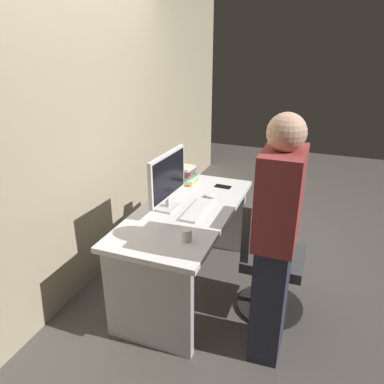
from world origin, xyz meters
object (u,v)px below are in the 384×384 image
Objects in this scene: monitor at (168,178)px; keyboard at (197,210)px; mouse at (210,196)px; person_at_desk at (276,242)px; cell_phone at (223,187)px; book_stack at (186,175)px; office_chair at (266,260)px; cup_near_keyboard at (186,235)px; desk at (186,233)px.

keyboard is at bearing -82.29° from monitor.
person_at_desk is at bearing -137.38° from mouse.
book_stack is at bearing 97.21° from cell_phone.
office_chair is 6.53× the size of cell_phone.
cup_near_keyboard reaches higher than keyboard.
office_chair reaches higher than desk.
book_stack is (0.54, 0.87, 0.40)m from office_chair.
office_chair is (-0.03, -0.67, -0.09)m from desk.
desk is at bearing 59.93° from person_at_desk.
desk is 15.44× the size of mouse.
person_at_desk reaches higher than book_stack.
mouse is at bearing -128.01° from book_stack.
book_stack is (0.53, 0.30, 0.07)m from keyboard.
office_chair is 10.93× the size of cup_near_keyboard.
book_stack is (0.24, 0.31, 0.06)m from mouse.
keyboard is at bearing 11.12° from cup_near_keyboard.
book_stack is at bearing 45.31° from person_at_desk.
monitor is at bearing 91.28° from office_chair.
cup_near_keyboard reaches higher than mouse.
cell_phone is (0.03, -0.35, -0.08)m from book_stack.
monitor is at bearing 157.24° from cell_phone.
monitor is at bearing 66.02° from person_at_desk.
person_at_desk reaches higher than cell_phone.
mouse is 0.40m from book_stack.
book_stack reaches higher than desk.
person_at_desk is 19.06× the size of cup_near_keyboard.
desk is 0.94× the size of person_at_desk.
mouse reaches higher than desk.
keyboard is 1.90× the size of book_stack.
person_at_desk is 3.03× the size of monitor.
person_at_desk is 3.81× the size of keyboard.
book_stack is (0.98, 0.39, 0.04)m from cup_near_keyboard.
keyboard is at bearing 88.67° from office_chair.
keyboard is at bearing 177.62° from mouse.
person_at_desk is 0.59m from cup_near_keyboard.
person_at_desk reaches higher than mouse.
person_at_desk is at bearing -120.07° from desk.
mouse is at bearing -21.67° from desk.
mouse is 0.27m from cell_phone.
person_at_desk is 0.98m from mouse.
keyboard is 2.99× the size of cell_phone.
desk is 0.60m from cell_phone.
cup_near_keyboard is at bearing -174.83° from cell_phone.
person_at_desk is at bearing -113.98° from monitor.
person_at_desk is 0.80m from keyboard.
person_at_desk is 7.25× the size of book_stack.
mouse is (0.32, -0.24, -0.24)m from monitor.
office_chair is 0.60m from person_at_desk.
office_chair is 0.57× the size of person_at_desk.
desk is at bearing 87.84° from office_chair.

